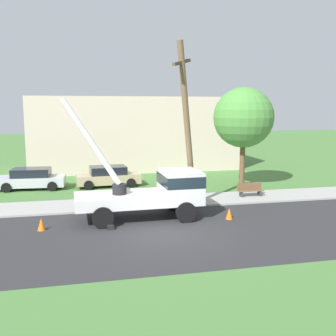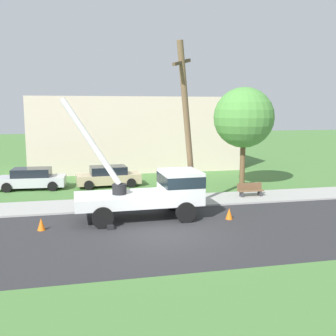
{
  "view_description": "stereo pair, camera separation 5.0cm",
  "coord_description": "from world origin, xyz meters",
  "px_view_note": "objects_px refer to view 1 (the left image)",
  "views": [
    {
      "loc": [
        -3.56,
        -16.44,
        5.49
      ],
      "look_at": [
        1.06,
        4.12,
        2.29
      ],
      "focal_mm": 42.59,
      "sensor_mm": 36.0,
      "label": 1
    },
    {
      "loc": [
        -3.51,
        -16.45,
        5.49
      ],
      "look_at": [
        1.06,
        4.12,
        2.29
      ],
      "focal_mm": 42.59,
      "sensor_mm": 36.0,
      "label": 2
    }
  ],
  "objects_px": {
    "parked_sedan_silver": "(32,179)",
    "leaning_utility_pole": "(187,125)",
    "traffic_cone_curbside": "(187,205)",
    "utility_truck": "(155,190)",
    "park_bench": "(250,190)",
    "parked_sedan_tan": "(108,176)",
    "roadside_tree_near": "(243,118)",
    "traffic_cone_ahead": "(229,214)",
    "traffic_cone_behind": "(41,224)"
  },
  "relations": [
    {
      "from": "parked_sedan_silver",
      "to": "parked_sedan_tan",
      "type": "bearing_deg",
      "value": -1.62
    },
    {
      "from": "traffic_cone_behind",
      "to": "roadside_tree_near",
      "type": "bearing_deg",
      "value": 29.84
    },
    {
      "from": "parked_sedan_tan",
      "to": "parked_sedan_silver",
      "type": "bearing_deg",
      "value": 178.38
    },
    {
      "from": "traffic_cone_curbside",
      "to": "parked_sedan_silver",
      "type": "distance_m",
      "value": 11.69
    },
    {
      "from": "parked_sedan_tan",
      "to": "park_bench",
      "type": "xyz_separation_m",
      "value": [
        8.25,
        -5.51,
        -0.25
      ]
    },
    {
      "from": "leaning_utility_pole",
      "to": "parked_sedan_silver",
      "type": "xyz_separation_m",
      "value": [
        -8.84,
        7.5,
        -3.85
      ]
    },
    {
      "from": "utility_truck",
      "to": "parked_sedan_tan",
      "type": "xyz_separation_m",
      "value": [
        -1.71,
        8.64,
        -0.7
      ]
    },
    {
      "from": "parked_sedan_tan",
      "to": "traffic_cone_behind",
      "type": "bearing_deg",
      "value": -111.06
    },
    {
      "from": "parked_sedan_silver",
      "to": "traffic_cone_behind",
      "type": "bearing_deg",
      "value": -81.64
    },
    {
      "from": "traffic_cone_ahead",
      "to": "parked_sedan_tan",
      "type": "distance_m",
      "value": 11.08
    },
    {
      "from": "parked_sedan_silver",
      "to": "park_bench",
      "type": "height_order",
      "value": "parked_sedan_silver"
    },
    {
      "from": "utility_truck",
      "to": "traffic_cone_behind",
      "type": "distance_m",
      "value": 5.62
    },
    {
      "from": "leaning_utility_pole",
      "to": "traffic_cone_behind",
      "type": "distance_m",
      "value": 8.85
    },
    {
      "from": "traffic_cone_ahead",
      "to": "utility_truck",
      "type": "bearing_deg",
      "value": 162.52
    },
    {
      "from": "traffic_cone_curbside",
      "to": "park_bench",
      "type": "relative_size",
      "value": 0.35
    },
    {
      "from": "parked_sedan_silver",
      "to": "traffic_cone_curbside",
      "type": "bearing_deg",
      "value": -41.08
    },
    {
      "from": "traffic_cone_curbside",
      "to": "parked_sedan_tan",
      "type": "relative_size",
      "value": 0.12
    },
    {
      "from": "traffic_cone_behind",
      "to": "parked_sedan_tan",
      "type": "bearing_deg",
      "value": 68.94
    },
    {
      "from": "leaning_utility_pole",
      "to": "traffic_cone_behind",
      "type": "relative_size",
      "value": 15.84
    },
    {
      "from": "utility_truck",
      "to": "leaning_utility_pole",
      "type": "bearing_deg",
      "value": 32.96
    },
    {
      "from": "leaning_utility_pole",
      "to": "traffic_cone_curbside",
      "type": "relative_size",
      "value": 15.84
    },
    {
      "from": "traffic_cone_ahead",
      "to": "park_bench",
      "type": "xyz_separation_m",
      "value": [
        3.01,
        4.24,
        0.18
      ]
    },
    {
      "from": "utility_truck",
      "to": "traffic_cone_ahead",
      "type": "bearing_deg",
      "value": -17.48
    },
    {
      "from": "utility_truck",
      "to": "parked_sedan_silver",
      "type": "relative_size",
      "value": 1.51
    },
    {
      "from": "parked_sedan_silver",
      "to": "roadside_tree_near",
      "type": "relative_size",
      "value": 0.66
    },
    {
      "from": "traffic_cone_behind",
      "to": "parked_sedan_silver",
      "type": "distance_m",
      "value": 9.88
    },
    {
      "from": "traffic_cone_curbside",
      "to": "parked_sedan_tan",
      "type": "xyz_separation_m",
      "value": [
        -3.66,
        7.53,
        0.43
      ]
    },
    {
      "from": "traffic_cone_ahead",
      "to": "parked_sedan_silver",
      "type": "bearing_deg",
      "value": 136.36
    },
    {
      "from": "parked_sedan_tan",
      "to": "roadside_tree_near",
      "type": "bearing_deg",
      "value": -14.18
    },
    {
      "from": "parked_sedan_tan",
      "to": "roadside_tree_near",
      "type": "height_order",
      "value": "roadside_tree_near"
    },
    {
      "from": "traffic_cone_behind",
      "to": "parked_sedan_tan",
      "type": "distance_m",
      "value": 10.32
    },
    {
      "from": "traffic_cone_ahead",
      "to": "parked_sedan_silver",
      "type": "distance_m",
      "value": 14.35
    },
    {
      "from": "leaning_utility_pole",
      "to": "traffic_cone_curbside",
      "type": "xyz_separation_m",
      "value": [
        -0.04,
        -0.17,
        -4.28
      ]
    },
    {
      "from": "traffic_cone_curbside",
      "to": "utility_truck",
      "type": "bearing_deg",
      "value": -150.27
    },
    {
      "from": "parked_sedan_tan",
      "to": "roadside_tree_near",
      "type": "xyz_separation_m",
      "value": [
        9.07,
        -2.29,
        4.08
      ]
    },
    {
      "from": "leaning_utility_pole",
      "to": "traffic_cone_ahead",
      "type": "xyz_separation_m",
      "value": [
        1.54,
        -2.4,
        -4.28
      ]
    },
    {
      "from": "utility_truck",
      "to": "traffic_cone_curbside",
      "type": "height_order",
      "value": "utility_truck"
    },
    {
      "from": "traffic_cone_curbside",
      "to": "roadside_tree_near",
      "type": "height_order",
      "value": "roadside_tree_near"
    },
    {
      "from": "utility_truck",
      "to": "park_bench",
      "type": "bearing_deg",
      "value": 25.58
    },
    {
      "from": "traffic_cone_behind",
      "to": "park_bench",
      "type": "bearing_deg",
      "value": 18.96
    },
    {
      "from": "park_bench",
      "to": "roadside_tree_near",
      "type": "xyz_separation_m",
      "value": [
        0.82,
        3.22,
        4.33
      ]
    },
    {
      "from": "parked_sedan_silver",
      "to": "leaning_utility_pole",
      "type": "bearing_deg",
      "value": -40.32
    },
    {
      "from": "leaning_utility_pole",
      "to": "traffic_cone_behind",
      "type": "xyz_separation_m",
      "value": [
        -7.4,
        -2.27,
        -4.28
      ]
    },
    {
      "from": "traffic_cone_ahead",
      "to": "park_bench",
      "type": "height_order",
      "value": "park_bench"
    },
    {
      "from": "parked_sedan_silver",
      "to": "utility_truck",
      "type": "bearing_deg",
      "value": -52.06
    },
    {
      "from": "utility_truck",
      "to": "park_bench",
      "type": "distance_m",
      "value": 7.31
    },
    {
      "from": "utility_truck",
      "to": "park_bench",
      "type": "height_order",
      "value": "utility_truck"
    },
    {
      "from": "utility_truck",
      "to": "roadside_tree_near",
      "type": "relative_size",
      "value": 0.99
    },
    {
      "from": "utility_truck",
      "to": "traffic_cone_behind",
      "type": "xyz_separation_m",
      "value": [
        -5.42,
        -0.98,
        -1.13
      ]
    },
    {
      "from": "utility_truck",
      "to": "roadside_tree_near",
      "type": "xyz_separation_m",
      "value": [
        7.36,
        6.35,
        3.39
      ]
    }
  ]
}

